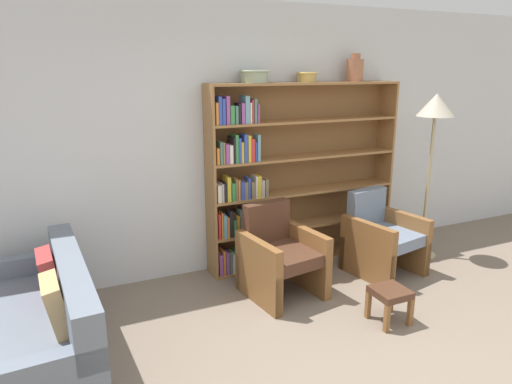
{
  "coord_description": "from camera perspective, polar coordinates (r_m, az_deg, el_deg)",
  "views": [
    {
      "loc": [
        -1.88,
        -1.99,
        2.1
      ],
      "look_at": [
        -0.15,
        1.88,
        0.95
      ],
      "focal_mm": 32.0,
      "sensor_mm": 36.0,
      "label": 1
    }
  ],
  "objects": [
    {
      "name": "vase_tall",
      "position": [
        5.19,
        12.26,
        14.76
      ],
      "size": [
        0.19,
        0.19,
        0.29
      ],
      "color": "#A36647",
      "rests_on": "bookshelf"
    },
    {
      "name": "floor_lamp",
      "position": [
        5.32,
        21.46,
        8.79
      ],
      "size": [
        0.4,
        0.4,
        1.84
      ],
      "color": "tan",
      "rests_on": "ground"
    },
    {
      "name": "wall_back",
      "position": [
        4.83,
        -0.93,
        6.57
      ],
      "size": [
        12.0,
        0.06,
        2.75
      ],
      "color": "silver",
      "rests_on": "ground"
    },
    {
      "name": "armchair_leather",
      "position": [
        4.38,
        2.98,
        -7.88
      ],
      "size": [
        0.74,
        0.77,
        0.86
      ],
      "rotation": [
        0.0,
        0.0,
        3.29
      ],
      "color": "brown",
      "rests_on": "ground"
    },
    {
      "name": "bookshelf",
      "position": [
        4.9,
        3.6,
        1.76
      ],
      "size": [
        2.18,
        0.3,
        1.96
      ],
      "color": "olive",
      "rests_on": "ground"
    },
    {
      "name": "footstool",
      "position": [
        4.12,
        16.4,
        -12.38
      ],
      "size": [
        0.29,
        0.29,
        0.3
      ],
      "color": "brown",
      "rests_on": "ground"
    },
    {
      "name": "bowl_terracotta",
      "position": [
        4.6,
        -0.21,
        14.33
      ],
      "size": [
        0.29,
        0.29,
        0.12
      ],
      "color": "gray",
      "rests_on": "bookshelf"
    },
    {
      "name": "bowl_slate",
      "position": [
        4.87,
        6.35,
        14.17
      ],
      "size": [
        0.22,
        0.22,
        0.1
      ],
      "color": "tan",
      "rests_on": "bookshelf"
    },
    {
      "name": "armchair_cushioned",
      "position": [
        5.01,
        15.42,
        -5.39
      ],
      "size": [
        0.76,
        0.79,
        0.86
      ],
      "rotation": [
        0.0,
        0.0,
        3.34
      ],
      "color": "brown",
      "rests_on": "ground"
    },
    {
      "name": "couch",
      "position": [
        3.76,
        -25.89,
        -15.5
      ],
      "size": [
        0.96,
        1.78,
        0.78
      ],
      "rotation": [
        0.0,
        0.0,
        1.63
      ],
      "color": "slate",
      "rests_on": "ground"
    }
  ]
}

